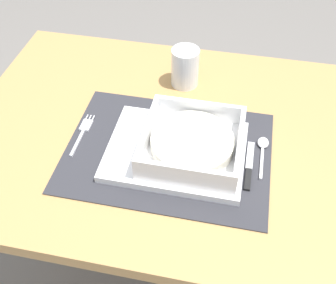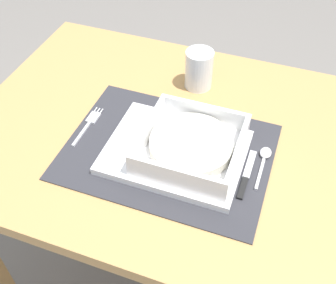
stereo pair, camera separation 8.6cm
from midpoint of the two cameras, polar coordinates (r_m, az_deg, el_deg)
ground_plane at (r=1.53m, az=-1.49°, el=-18.57°), size 6.00×6.00×0.00m
dining_table at (r=1.01m, az=-2.14°, el=-3.35°), size 0.93×0.67×0.73m
placemat at (r=0.88m, az=-2.79°, el=-1.43°), size 0.43×0.32×0.00m
serving_plate at (r=0.87m, az=-1.74°, el=-1.40°), size 0.28×0.22×0.02m
porridge_bowl at (r=0.85m, az=0.42°, el=-0.39°), size 0.20×0.20×0.05m
fork at (r=0.95m, az=-14.04°, el=1.41°), size 0.02×0.13×0.00m
spoon at (r=0.90m, az=10.18°, el=-0.82°), size 0.02×0.12×0.01m
butter_knife at (r=0.85m, az=8.17°, el=-3.73°), size 0.01×0.13×0.01m
drinking_glass at (r=1.03m, az=-0.14°, el=9.82°), size 0.07×0.07×0.10m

